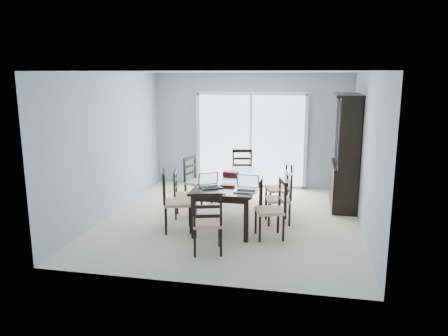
{
  "coord_description": "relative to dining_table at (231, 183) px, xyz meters",
  "views": [
    {
      "loc": [
        1.35,
        -7.36,
        2.56
      ],
      "look_at": [
        -0.13,
        0.0,
        0.94
      ],
      "focal_mm": 35.0,
      "sensor_mm": 36.0,
      "label": 1
    }
  ],
  "objects": [
    {
      "name": "chair_right_far",
      "position": [
        0.87,
        0.67,
        -0.1
      ],
      "size": [
        0.53,
        0.52,
        1.09
      ],
      "rotation": [
        0.0,
        0.0,
        1.88
      ],
      "color": "black",
      "rests_on": "floor"
    },
    {
      "name": "floor",
      "position": [
        0.0,
        0.0,
        -0.67
      ],
      "size": [
        5.0,
        5.0,
        0.0
      ],
      "primitive_type": "plane",
      "color": "silver",
      "rests_on": "ground"
    },
    {
      "name": "dining_table",
      "position": [
        0.0,
        0.0,
        0.0
      ],
      "size": [
        1.0,
        2.2,
        0.75
      ],
      "color": "black",
      "rests_on": "floor"
    },
    {
      "name": "railing",
      "position": [
        0.0,
        4.5,
        -0.12
      ],
      "size": [
        4.5,
        0.06,
        1.1
      ],
      "primitive_type": "cube",
      "color": "#99999E",
      "rests_on": "balcony"
    },
    {
      "name": "chair_right_mid",
      "position": [
        0.92,
        0.01,
        -0.12
      ],
      "size": [
        0.49,
        0.48,
        1.05
      ],
      "rotation": [
        0.0,
        0.0,
        1.81
      ],
      "color": "black",
      "rests_on": "floor"
    },
    {
      "name": "chair_end_far",
      "position": [
        -0.06,
        1.66,
        -0.07
      ],
      "size": [
        0.5,
        0.51,
        1.14
      ],
      "rotation": [
        0.0,
        0.0,
        3.33
      ],
      "color": "black",
      "rests_on": "floor"
    },
    {
      "name": "chair_left_mid",
      "position": [
        -0.92,
        -0.04,
        -0.14
      ],
      "size": [
        0.46,
        0.45,
        1.01
      ],
      "rotation": [
        0.0,
        0.0,
        -1.35
      ],
      "color": "black",
      "rests_on": "floor"
    },
    {
      "name": "cell_phone",
      "position": [
        0.04,
        -1.0,
        0.08
      ],
      "size": [
        0.1,
        0.05,
        0.01
      ],
      "primitive_type": "cube",
      "rotation": [
        0.0,
        0.0,
        0.0
      ],
      "color": "black",
      "rests_on": "dining_table"
    },
    {
      "name": "laptop_silver",
      "position": [
        0.38,
        -0.78,
        0.14
      ],
      "size": [
        0.38,
        0.27,
        0.25
      ],
      "rotation": [
        0.0,
        0.0,
        -0.05
      ],
      "color": "#B6B6B8",
      "rests_on": "dining_table"
    },
    {
      "name": "book_stack",
      "position": [
        0.03,
        -0.5,
        0.1
      ],
      "size": [
        0.24,
        0.19,
        0.04
      ],
      "rotation": [
        0.0,
        0.0,
        -0.09
      ],
      "color": "maroon",
      "rests_on": "dining_table"
    },
    {
      "name": "chair_right_near",
      "position": [
        0.84,
        -0.71,
        -0.09
      ],
      "size": [
        0.53,
        0.52,
        1.1
      ],
      "rotation": [
        0.0,
        0.0,
        1.87
      ],
      "color": "black",
      "rests_on": "floor"
    },
    {
      "name": "chair_end_near",
      "position": [
        -0.05,
        -1.59,
        -0.09
      ],
      "size": [
        0.51,
        0.52,
        1.1
      ],
      "rotation": [
        0.0,
        0.0,
        0.27
      ],
      "color": "black",
      "rests_on": "floor"
    },
    {
      "name": "game_box",
      "position": [
        -0.06,
        0.3,
        0.11
      ],
      "size": [
        0.29,
        0.18,
        0.07
      ],
      "primitive_type": "cube",
      "rotation": [
        0.0,
        0.0,
        -0.18
      ],
      "color": "#531011",
      "rests_on": "dining_table"
    },
    {
      "name": "wall_right",
      "position": [
        2.25,
        0.0,
        0.63
      ],
      "size": [
        0.02,
        5.0,
        2.6
      ],
      "primitive_type": "cube",
      "color": "#94A3B1",
      "rests_on": "floor"
    },
    {
      "name": "ceiling",
      "position": [
        0.0,
        0.0,
        1.93
      ],
      "size": [
        5.0,
        5.0,
        0.0
      ],
      "primitive_type": "plane",
      "rotation": [
        3.14,
        0.0,
        0.0
      ],
      "color": "white",
      "rests_on": "back_wall"
    },
    {
      "name": "china_hutch",
      "position": [
        2.02,
        1.25,
        0.4
      ],
      "size": [
        0.5,
        1.38,
        2.2
      ],
      "color": "black",
      "rests_on": "floor"
    },
    {
      "name": "back_wall",
      "position": [
        0.0,
        2.5,
        0.63
      ],
      "size": [
        4.5,
        0.02,
        2.6
      ],
      "primitive_type": "cube",
      "color": "#94A3B1",
      "rests_on": "floor"
    },
    {
      "name": "chair_left_far",
      "position": [
        -0.9,
        0.83,
        -0.09
      ],
      "size": [
        0.54,
        0.53,
        1.11
      ],
      "rotation": [
        0.0,
        0.0,
        -1.9
      ],
      "color": "black",
      "rests_on": "floor"
    },
    {
      "name": "laptop_dark",
      "position": [
        -0.21,
        -0.66,
        0.13
      ],
      "size": [
        0.41,
        0.38,
        0.23
      ],
      "rotation": [
        0.0,
        0.0,
        0.56
      ],
      "color": "black",
      "rests_on": "dining_table"
    },
    {
      "name": "balcony",
      "position": [
        0.0,
        3.5,
        -0.72
      ],
      "size": [
        4.5,
        2.0,
        0.1
      ],
      "primitive_type": "cube",
      "color": "gray",
      "rests_on": "ground"
    },
    {
      "name": "hot_tub",
      "position": [
        -0.41,
        3.47,
        -0.24
      ],
      "size": [
        1.78,
        1.62,
        0.86
      ],
      "rotation": [
        0.0,
        0.0,
        0.09
      ],
      "color": "brown",
      "rests_on": "balcony"
    },
    {
      "name": "wall_left",
      "position": [
        -2.25,
        0.0,
        0.63
      ],
      "size": [
        0.02,
        5.0,
        2.6
      ],
      "primitive_type": "cube",
      "color": "#94A3B1",
      "rests_on": "floor"
    },
    {
      "name": "chair_left_near",
      "position": [
        -0.87,
        -0.74,
        -0.05
      ],
      "size": [
        0.57,
        0.56,
        1.18
      ],
      "rotation": [
        0.0,
        0.0,
        -1.26
      ],
      "color": "black",
      "rests_on": "floor"
    },
    {
      "name": "sliding_door",
      "position": [
        0.0,
        2.48,
        0.41
      ],
      "size": [
        2.52,
        0.05,
        2.18
      ],
      "color": "silver",
      "rests_on": "floor"
    }
  ]
}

